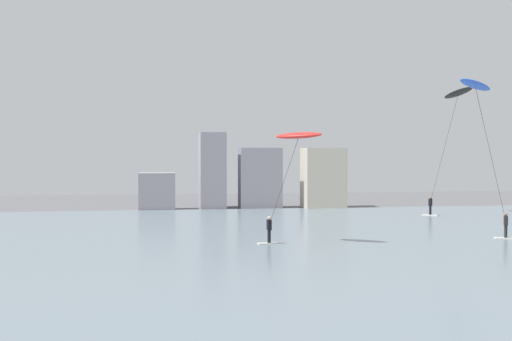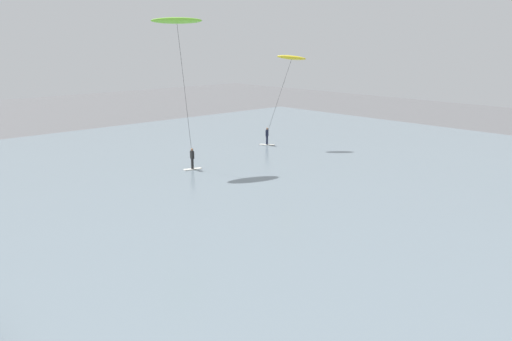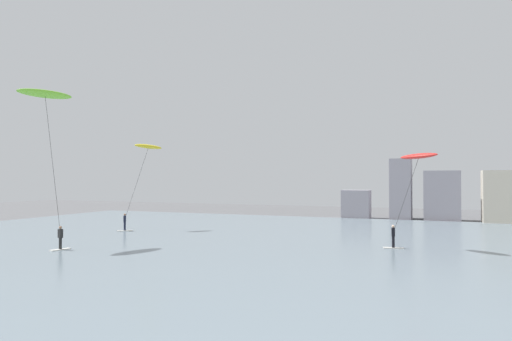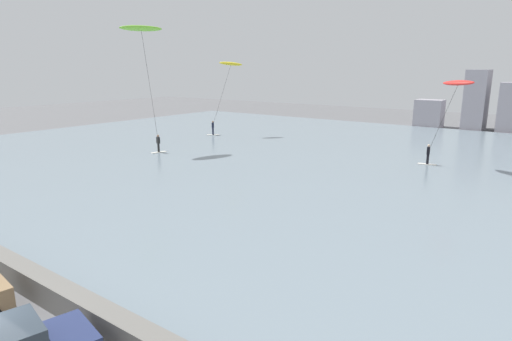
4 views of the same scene
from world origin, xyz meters
name	(u,v)px [view 2 (image 2 of 4)]	position (x,y,z in m)	size (l,w,h in m)	color
water_bay	(474,206)	(0.00, 29.98, 0.05)	(84.00, 52.00, 0.10)	slate
kitesurfer_yellow	(288,69)	(-20.74, 35.34, 7.15)	(3.34, 3.49, 8.38)	silver
kitesurfer_lime	(178,30)	(-20.52, 23.23, 10.43)	(3.40, 4.17, 11.32)	silver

